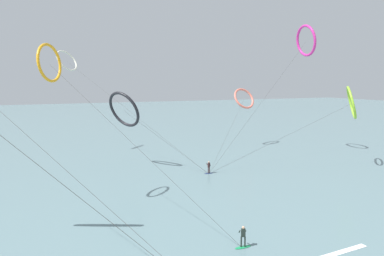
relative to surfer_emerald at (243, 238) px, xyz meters
The scene contains 9 objects.
sea_water 91.12m from the surfer_emerald, 90.96° to the left, with size 400.00×200.00×0.08m, color slate.
surfer_emerald is the anchor object (origin of this frame).
surfer_navy 21.71m from the surfer_emerald, 70.35° to the left, with size 1.40×0.70×1.70m.
kite_magenta 42.67m from the surfer_emerald, 42.71° to the left, with size 21.96×8.37×22.06m.
kite_lime 32.81m from the surfer_emerald, 29.16° to the left, with size 22.61×7.39×11.98m.
kite_coral 43.87m from the surfer_emerald, 57.96° to the left, with size 17.95×17.71×11.37m.
kite_ivory 46.01m from the surfer_emerald, 101.57° to the left, with size 18.38×24.40×17.94m.
kite_amber 23.49m from the surfer_emerald, 130.18° to the left, with size 13.80×16.45×16.18m.
kite_charcoal 29.10m from the surfer_emerald, 95.07° to the left, with size 12.31×10.59×11.28m.
Camera 1 is at (-12.15, -6.47, 12.54)m, focal length 32.82 mm.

